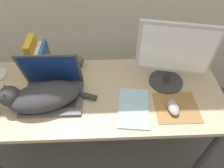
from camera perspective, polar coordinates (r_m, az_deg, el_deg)
The scene contains 9 objects.
desk at distance 1.24m, azimuth -4.00°, elevation -4.83°, with size 1.47×0.59×0.73m.
laptop at distance 1.17m, azimuth -16.66°, elevation -1.51°, with size 0.33×0.25×0.26m.
cat at distance 1.14m, azimuth -19.66°, elevation -3.31°, with size 0.51×0.28×0.15m.
external_monitor at distance 1.14m, azimuth 17.08°, elevation 7.80°, with size 0.40×0.20×0.40m.
mousepad at distance 1.16m, azimuth 17.91°, elevation -6.32°, with size 0.24×0.21×0.00m.
computer_mouse at distance 1.13m, azimuth 17.11°, elevation -6.41°, with size 0.06×0.11×0.03m.
book_row at distance 1.28m, azimuth -19.91°, elevation 6.57°, with size 0.09×0.15×0.25m.
notepad at distance 1.10m, azimuth 6.15°, elevation -6.71°, with size 0.19×0.29×0.01m.
webcam at distance 1.31m, azimuth -9.11°, elevation 6.63°, with size 0.05×0.05×0.08m.
Camera 1 is at (0.06, -0.47, 1.62)m, focal length 32.00 mm.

